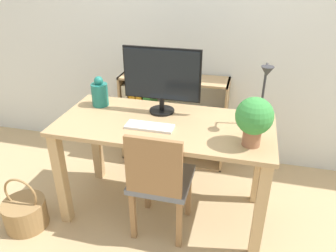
{
  "coord_description": "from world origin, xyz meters",
  "views": [
    {
      "loc": [
        0.52,
        -1.93,
        1.77
      ],
      "look_at": [
        0.0,
        0.1,
        0.69
      ],
      "focal_mm": 35.0,
      "sensor_mm": 36.0,
      "label": 1
    }
  ],
  "objects": [
    {
      "name": "monitor",
      "position": [
        -0.06,
        0.17,
        1.03
      ],
      "size": [
        0.55,
        0.18,
        0.47
      ],
      "color": "black",
      "rests_on": "desk"
    },
    {
      "name": "potted_plant",
      "position": [
        0.58,
        -0.16,
        0.95
      ],
      "size": [
        0.22,
        0.22,
        0.3
      ],
      "color": "#9E6647",
      "rests_on": "desk"
    },
    {
      "name": "desk_lamp",
      "position": [
        0.62,
        0.08,
        1.03
      ],
      "size": [
        0.1,
        0.19,
        0.43
      ],
      "color": "#2D2D33",
      "rests_on": "desk"
    },
    {
      "name": "wall_back",
      "position": [
        0.0,
        0.92,
        1.3
      ],
      "size": [
        8.0,
        0.05,
        2.6
      ],
      "color": "silver",
      "rests_on": "ground_plane"
    },
    {
      "name": "ground_plane",
      "position": [
        0.0,
        0.0,
        0.0
      ],
      "size": [
        10.0,
        10.0,
        0.0
      ],
      "primitive_type": "plane",
      "color": "tan"
    },
    {
      "name": "keyboard",
      "position": [
        -0.08,
        -0.1,
        0.78
      ],
      "size": [
        0.32,
        0.12,
        0.02
      ],
      "color": "silver",
      "rests_on": "desk"
    },
    {
      "name": "vase",
      "position": [
        -0.55,
        0.17,
        0.86
      ],
      "size": [
        0.12,
        0.12,
        0.23
      ],
      "color": "#1E7266",
      "rests_on": "desk"
    },
    {
      "name": "chair",
      "position": [
        0.02,
        -0.23,
        0.46
      ],
      "size": [
        0.4,
        0.4,
        0.84
      ],
      "rotation": [
        0.0,
        0.0,
        0.14
      ],
      "color": "slate",
      "rests_on": "ground_plane"
    },
    {
      "name": "basket",
      "position": [
        -0.95,
        -0.41,
        0.11
      ],
      "size": [
        0.31,
        0.31,
        0.42
      ],
      "color": "#997547",
      "rests_on": "ground_plane"
    },
    {
      "name": "bookshelf",
      "position": [
        -0.3,
        0.75,
        0.4
      ],
      "size": [
        0.97,
        0.28,
        0.83
      ],
      "color": "tan",
      "rests_on": "ground_plane"
    },
    {
      "name": "desk",
      "position": [
        0.0,
        0.0,
        0.63
      ],
      "size": [
        1.48,
        0.68,
        0.77
      ],
      "color": "tan",
      "rests_on": "ground_plane"
    }
  ]
}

